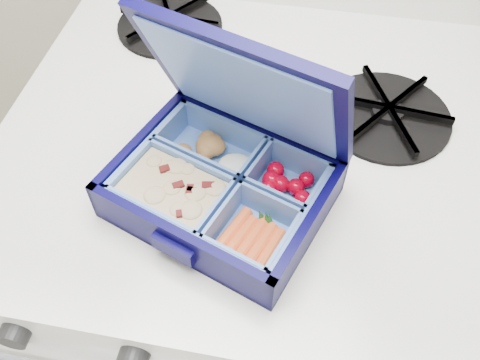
% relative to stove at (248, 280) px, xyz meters
% --- Properties ---
extents(stove, '(0.63, 0.63, 0.95)m').
position_rel_stove_xyz_m(stove, '(0.00, 0.00, 0.00)').
color(stove, white).
rests_on(stove, floor).
extents(bento_box, '(0.27, 0.24, 0.05)m').
position_rel_stove_xyz_m(bento_box, '(-0.01, -0.14, 0.50)').
color(bento_box, '#050236').
rests_on(bento_box, stove).
extents(burner_grate, '(0.18, 0.18, 0.02)m').
position_rel_stove_xyz_m(burner_grate, '(0.17, 0.03, 0.49)').
color(burner_grate, black).
rests_on(burner_grate, stove).
extents(burner_grate_rear, '(0.17, 0.17, 0.02)m').
position_rel_stove_xyz_m(burner_grate_rear, '(-0.16, 0.16, 0.48)').
color(burner_grate_rear, black).
rests_on(burner_grate_rear, stove).
extents(fork, '(0.17, 0.12, 0.01)m').
position_rel_stove_xyz_m(fork, '(0.07, 0.00, 0.48)').
color(fork, silver).
rests_on(fork, stove).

